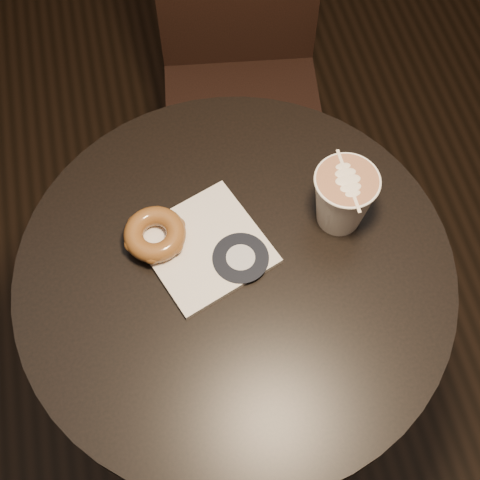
{
  "coord_description": "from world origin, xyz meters",
  "views": [
    {
      "loc": [
        -0.09,
        -0.45,
        1.7
      ],
      "look_at": [
        0.01,
        0.03,
        0.79
      ],
      "focal_mm": 50.0,
      "sensor_mm": 36.0,
      "label": 1
    }
  ],
  "objects_px": {
    "pastry_bag": "(205,247)",
    "doughnut": "(155,234)",
    "cafe_table": "(236,316)",
    "chair": "(241,56)",
    "latte_cup": "(343,199)"
  },
  "relations": [
    {
      "from": "chair",
      "to": "pastry_bag",
      "type": "height_order",
      "value": "chair"
    },
    {
      "from": "pastry_bag",
      "to": "doughnut",
      "type": "xyz_separation_m",
      "value": [
        -0.07,
        0.03,
        0.02
      ]
    },
    {
      "from": "cafe_table",
      "to": "chair",
      "type": "relative_size",
      "value": 0.8
    },
    {
      "from": "doughnut",
      "to": "pastry_bag",
      "type": "bearing_deg",
      "value": -20.94
    },
    {
      "from": "chair",
      "to": "pastry_bag",
      "type": "xyz_separation_m",
      "value": [
        -0.19,
        -0.6,
        0.23
      ]
    },
    {
      "from": "chair",
      "to": "doughnut",
      "type": "bearing_deg",
      "value": -107.07
    },
    {
      "from": "cafe_table",
      "to": "pastry_bag",
      "type": "bearing_deg",
      "value": 129.36
    },
    {
      "from": "pastry_bag",
      "to": "doughnut",
      "type": "distance_m",
      "value": 0.08
    },
    {
      "from": "chair",
      "to": "doughnut",
      "type": "relative_size",
      "value": 9.47
    },
    {
      "from": "doughnut",
      "to": "latte_cup",
      "type": "height_order",
      "value": "latte_cup"
    },
    {
      "from": "chair",
      "to": "latte_cup",
      "type": "xyz_separation_m",
      "value": [
        0.03,
        -0.59,
        0.28
      ]
    },
    {
      "from": "cafe_table",
      "to": "chair",
      "type": "height_order",
      "value": "chair"
    },
    {
      "from": "cafe_table",
      "to": "doughnut",
      "type": "height_order",
      "value": "doughnut"
    },
    {
      "from": "cafe_table",
      "to": "doughnut",
      "type": "distance_m",
      "value": 0.26
    },
    {
      "from": "cafe_table",
      "to": "pastry_bag",
      "type": "relative_size",
      "value": 4.2
    }
  ]
}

